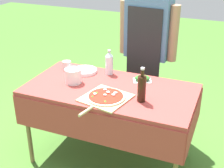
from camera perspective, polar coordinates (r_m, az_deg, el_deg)
name	(u,v)px	position (r m, az deg, el deg)	size (l,w,h in m)	color
ground_plane	(110,158)	(3.12, -0.31, -13.46)	(12.00, 12.00, 0.00)	#477A2D
prep_table	(110,96)	(2.74, -0.34, -2.19)	(1.49, 0.78, 0.77)	#A83D38
person_cook	(147,43)	(3.22, 6.49, 7.47)	(0.62, 0.24, 1.65)	#4C4C51
pizza_on_peel	(105,97)	(2.52, -1.22, -2.47)	(0.42, 0.54, 0.05)	#D1B27F
oil_bottle	(142,88)	(2.45, 5.45, -0.75)	(0.07, 0.07, 0.29)	black
water_bottle	(109,63)	(2.93, -0.52, 3.89)	(0.07, 0.07, 0.24)	silver
herb_container	(142,78)	(2.83, 5.56, 1.02)	(0.19, 0.17, 0.05)	silver
mixing_tub	(73,76)	(2.80, -7.09, 1.49)	(0.15, 0.15, 0.13)	silver
plate_stack	(85,71)	(3.02, -4.97, 2.43)	(0.23, 0.23, 0.03)	white
sauce_jar	(67,66)	(3.09, -8.28, 3.29)	(0.09, 0.09, 0.09)	silver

